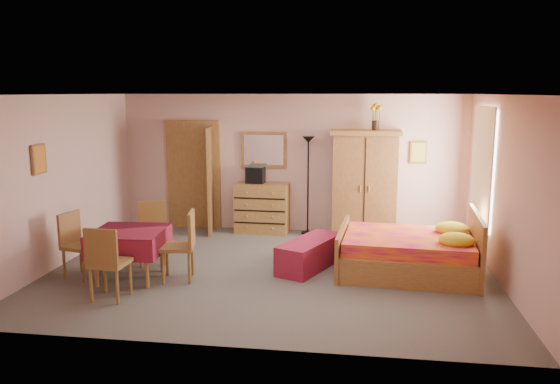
# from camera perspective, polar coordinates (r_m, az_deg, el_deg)

# --- Properties ---
(floor) EXTENTS (6.50, 6.50, 0.00)m
(floor) POSITION_cam_1_polar(r_m,az_deg,el_deg) (8.24, -0.99, -8.25)
(floor) COLOR #5F5954
(floor) RESTS_ON ground
(ceiling) EXTENTS (6.50, 6.50, 0.00)m
(ceiling) POSITION_cam_1_polar(r_m,az_deg,el_deg) (7.80, -1.05, 10.15)
(ceiling) COLOR brown
(ceiling) RESTS_ON wall_back
(wall_back) EXTENTS (6.50, 0.10, 2.60)m
(wall_back) POSITION_cam_1_polar(r_m,az_deg,el_deg) (10.37, 1.15, 3.01)
(wall_back) COLOR #CFA096
(wall_back) RESTS_ON floor
(wall_front) EXTENTS (6.50, 0.10, 2.60)m
(wall_front) POSITION_cam_1_polar(r_m,az_deg,el_deg) (5.51, -5.10, -3.65)
(wall_front) COLOR #CFA096
(wall_front) RESTS_ON floor
(wall_left) EXTENTS (0.10, 5.00, 2.60)m
(wall_left) POSITION_cam_1_polar(r_m,az_deg,el_deg) (9.01, -21.89, 1.13)
(wall_left) COLOR #CFA096
(wall_left) RESTS_ON floor
(wall_right) EXTENTS (0.10, 5.00, 2.60)m
(wall_right) POSITION_cam_1_polar(r_m,az_deg,el_deg) (8.08, 22.39, 0.10)
(wall_right) COLOR #CFA096
(wall_right) RESTS_ON floor
(doorway) EXTENTS (1.06, 0.12, 2.15)m
(doorway) POSITION_cam_1_polar(r_m,az_deg,el_deg) (10.77, -8.97, 1.68)
(doorway) COLOR #9E6B35
(doorway) RESTS_ON floor
(window) EXTENTS (0.08, 1.40, 1.95)m
(window) POSITION_cam_1_polar(r_m,az_deg,el_deg) (9.20, 20.40, 2.35)
(window) COLOR white
(window) RESTS_ON wall_right
(picture_left) EXTENTS (0.04, 0.32, 0.42)m
(picture_left) POSITION_cam_1_polar(r_m,az_deg,el_deg) (8.44, -23.90, 3.15)
(picture_left) COLOR orange
(picture_left) RESTS_ON wall_left
(picture_back) EXTENTS (0.30, 0.04, 0.40)m
(picture_back) POSITION_cam_1_polar(r_m,az_deg,el_deg) (10.30, 14.26, 4.04)
(picture_back) COLOR #D8BF59
(picture_back) RESTS_ON wall_back
(chest_of_drawers) EXTENTS (1.01, 0.53, 0.94)m
(chest_of_drawers) POSITION_cam_1_polar(r_m,az_deg,el_deg) (10.36, -1.87, -1.66)
(chest_of_drawers) COLOR #A37137
(chest_of_drawers) RESTS_ON floor
(wall_mirror) EXTENTS (0.87, 0.07, 0.69)m
(wall_mirror) POSITION_cam_1_polar(r_m,az_deg,el_deg) (10.39, -1.71, 4.41)
(wall_mirror) COLOR white
(wall_mirror) RESTS_ON wall_back
(stereo) EXTENTS (0.35, 0.27, 0.31)m
(stereo) POSITION_cam_1_polar(r_m,az_deg,el_deg) (10.27, -2.58, 1.79)
(stereo) COLOR black
(stereo) RESTS_ON chest_of_drawers
(floor_lamp) EXTENTS (0.25, 0.25, 1.84)m
(floor_lamp) POSITION_cam_1_polar(r_m,az_deg,el_deg) (10.15, 2.94, 0.66)
(floor_lamp) COLOR black
(floor_lamp) RESTS_ON floor
(wardrobe) EXTENTS (1.26, 0.66, 1.97)m
(wardrobe) POSITION_cam_1_polar(r_m,az_deg,el_deg) (10.03, 8.84, 0.80)
(wardrobe) COLOR #925D31
(wardrobe) RESTS_ON floor
(sunflower_vase) EXTENTS (0.21, 0.21, 0.47)m
(sunflower_vase) POSITION_cam_1_polar(r_m,az_deg,el_deg) (9.94, 9.97, 7.76)
(sunflower_vase) COLOR #ECB113
(sunflower_vase) RESTS_ON wardrobe
(bed) EXTENTS (2.12, 1.73, 0.93)m
(bed) POSITION_cam_1_polar(r_m,az_deg,el_deg) (8.26, 13.17, -5.11)
(bed) COLOR #BD124F
(bed) RESTS_ON floor
(bench) EXTENTS (0.98, 1.40, 0.44)m
(bench) POSITION_cam_1_polar(r_m,az_deg,el_deg) (8.34, 3.17, -6.45)
(bench) COLOR maroon
(bench) RESTS_ON floor
(dining_table) EXTENTS (1.04, 1.04, 0.72)m
(dining_table) POSITION_cam_1_polar(r_m,az_deg,el_deg) (8.09, -15.40, -6.32)
(dining_table) COLOR maroon
(dining_table) RESTS_ON floor
(chair_south) EXTENTS (0.47, 0.47, 0.98)m
(chair_south) POSITION_cam_1_polar(r_m,az_deg,el_deg) (7.38, -17.36, -7.00)
(chair_south) COLOR olive
(chair_south) RESTS_ON floor
(chair_north) EXTENTS (0.55, 0.55, 0.95)m
(chair_north) POSITION_cam_1_polar(r_m,az_deg,el_deg) (8.69, -13.20, -4.26)
(chair_north) COLOR #A46A37
(chair_north) RESTS_ON floor
(chair_west) EXTENTS (0.51, 0.51, 0.94)m
(chair_west) POSITION_cam_1_polar(r_m,az_deg,el_deg) (8.35, -20.05, -5.26)
(chair_west) COLOR olive
(chair_west) RESTS_ON floor
(chair_east) EXTENTS (0.52, 0.52, 0.99)m
(chair_east) POSITION_cam_1_polar(r_m,az_deg,el_deg) (7.86, -10.66, -5.58)
(chair_east) COLOR olive
(chair_east) RESTS_ON floor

